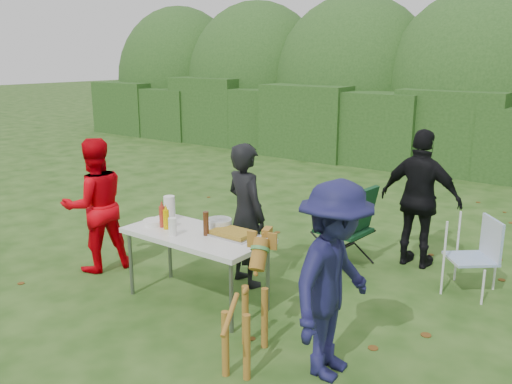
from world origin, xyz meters
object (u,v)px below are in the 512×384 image
Objects in this scene: child at (334,281)px; paper_towel_roll at (169,208)px; folding_table at (196,238)px; person_red_jacket at (95,205)px; dog at (246,308)px; lawn_chair at (471,255)px; person_cook at (246,215)px; camping_chair at (343,225)px; beer_bottle at (206,224)px; mustard_bottle at (166,219)px; person_black_puffy at (420,199)px; ketchup_bottle at (162,217)px.

paper_towel_roll is at bearing 75.51° from child.
paper_towel_roll is at bearing 162.82° from folding_table.
dog is at bearing 99.24° from person_red_jacket.
person_cook is at bearing -9.38° from lawn_chair.
folding_table is 0.59m from paper_towel_roll.
camping_chair is 1.89m from beer_bottle.
camping_chair reaches higher than dog.
beer_bottle is at bearing -12.84° from paper_towel_roll.
lawn_chair is at bearing -170.56° from camping_chair.
person_red_jacket is 1.21m from mustard_bottle.
beer_bottle is (1.66, 0.06, 0.08)m from person_red_jacket.
child is at bearing 38.81° from lawn_chair.
person_black_puffy is 6.84× the size of beer_bottle.
person_red_jacket is at bearing -12.49° from lawn_chair.
person_black_puffy is at bearing -26.71° from dog.
beer_bottle is 0.92× the size of paper_towel_roll.
child reaches higher than beer_bottle.
person_black_puffy is at bearing -110.73° from person_cook.
person_cook reaches higher than dog.
person_black_puffy is 0.93m from lawn_chair.
paper_towel_roll is (-0.54, 0.17, 0.18)m from folding_table.
person_black_puffy reaches higher than paper_towel_roll.
lawn_chair is (1.07, 2.48, -0.06)m from dog.
lawn_chair is (0.73, -0.41, -0.41)m from person_black_puffy.
person_black_puffy is 8.21× the size of mustard_bottle.
lawn_chair is (2.04, 1.23, -0.37)m from person_cook.
folding_table is 0.96× the size of person_red_jacket.
person_cook is at bearing 38.96° from paper_towel_roll.
person_red_jacket is at bearing 178.19° from mustard_bottle.
mustard_bottle is 0.91× the size of ketchup_bottle.
person_cook reaches higher than folding_table.
person_red_jacket is 1.56× the size of camping_chair.
ketchup_bottle is at bearing -2.77° from lawn_chair.
paper_towel_roll is (-0.13, 0.23, 0.02)m from ketchup_bottle.
child is 6.06× the size of paper_towel_roll.
person_cook is 1.01× the size of person_red_jacket.
person_red_jacket is 3.27m from child.
ketchup_bottle is 0.54m from beer_bottle.
mustard_bottle is at bearing -1.60° from lawn_chair.
paper_towel_roll is at bearing -7.35° from lawn_chair.
ketchup_bottle is at bearing 109.74° from person_red_jacket.
folding_table is 2.88m from lawn_chair.
person_cook is at bearing 134.42° from person_red_jacket.
lawn_chair is at bearing 33.06° from paper_towel_roll.
folding_table is at bearing 58.82° from person_black_puffy.
beer_bottle is (-1.60, 0.31, 0.07)m from child.
person_black_puffy is (1.41, 2.32, 0.13)m from folding_table.
dog is at bearing -27.96° from folding_table.
person_cook is 2.10m from person_black_puffy.
paper_towel_roll is at bearing 129.75° from mustard_bottle.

